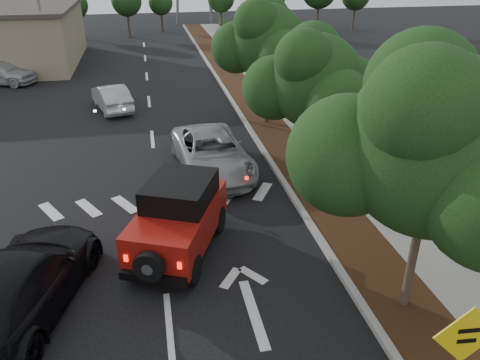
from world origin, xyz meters
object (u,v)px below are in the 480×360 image
object	(u,v)px
black_suv_oncoming	(21,284)
speed_hump_sign	(463,349)
red_jeep	(180,215)
silver_suv_ahead	(212,153)

from	to	relation	value
black_suv_oncoming	speed_hump_sign	xyz separation A→B (m)	(8.10, -4.57, 0.95)
red_jeep	speed_hump_sign	bearing A→B (deg)	-33.17
black_suv_oncoming	red_jeep	bearing A→B (deg)	-137.37
red_jeep	speed_hump_sign	world-z (taller)	speed_hump_sign
red_jeep	silver_suv_ahead	distance (m)	5.27
black_suv_oncoming	speed_hump_sign	size ratio (longest dim) A/B	2.19
speed_hump_sign	silver_suv_ahead	bearing A→B (deg)	107.65
red_jeep	speed_hump_sign	distance (m)	7.79
red_jeep	black_suv_oncoming	size ratio (longest dim) A/B	0.78
red_jeep	black_suv_oncoming	xyz separation A→B (m)	(-3.88, -1.93, -0.27)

